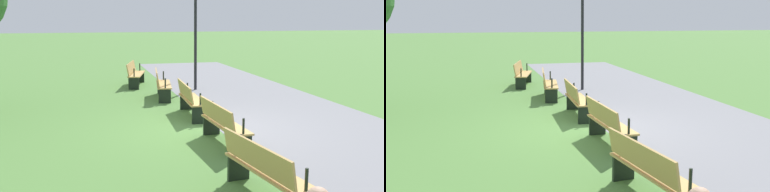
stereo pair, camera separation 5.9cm
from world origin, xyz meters
The scene contains 8 objects.
ground_plane centered at (0.00, 0.00, 0.00)m, with size 120.00×120.00×0.00m, color #54843D.
path_paving centered at (0.00, 2.42, 0.00)m, with size 28.55×4.42×0.01m, color gray.
bench_0 centered at (-6.84, -0.91, 0.48)m, with size 1.90×0.91×0.89m.
bench_1 centered at (-4.13, -0.37, 0.48)m, with size 1.89×0.74×0.89m.
bench_2 centered at (-1.38, -0.10, 0.48)m, with size 1.87×0.56×0.89m.
bench_3 centered at (1.38, -0.10, 0.48)m, with size 1.87×0.56×0.89m.
bench_4 centered at (4.13, -0.37, 0.48)m, with size 1.89×0.74×0.89m.
lamp_post centered at (-5.48, 1.09, 2.89)m, with size 0.32×0.32×4.17m.
Camera 1 is at (9.72, -2.81, 2.63)m, focal length 41.51 mm.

